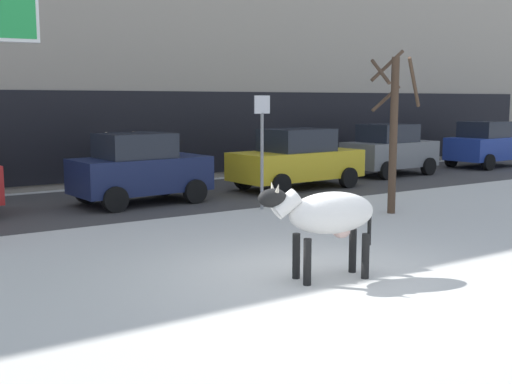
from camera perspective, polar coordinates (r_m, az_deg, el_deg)
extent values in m
plane|color=silver|center=(9.97, 5.56, -7.53)|extent=(120.00, 120.00, 0.00)
cube|color=#423F3F|center=(17.33, -12.63, -0.92)|extent=(60.00, 5.60, 0.01)
cube|color=black|center=(20.19, -16.07, 4.79)|extent=(43.12, 0.10, 2.80)
ellipsoid|color=silver|center=(9.64, 6.80, -1.87)|extent=(1.50, 0.89, 0.64)
ellipsoid|color=black|center=(9.82, 6.88, -1.39)|extent=(0.61, 0.39, 0.40)
cylinder|color=black|center=(9.39, 4.63, -6.29)|extent=(0.12, 0.12, 0.70)
cylinder|color=black|center=(9.74, 3.63, -5.76)|extent=(0.12, 0.12, 0.70)
cylinder|color=black|center=(9.85, 9.80, -5.70)|extent=(0.12, 0.12, 0.70)
cylinder|color=black|center=(10.17, 8.68, -5.22)|extent=(0.12, 0.12, 0.70)
cylinder|color=silver|center=(9.29, 2.73, -1.08)|extent=(0.52, 0.36, 0.44)
ellipsoid|color=black|center=(9.18, 1.47, -0.54)|extent=(0.48, 0.33, 0.28)
cone|color=beige|center=(9.08, 1.98, 0.37)|extent=(0.08, 0.12, 0.15)
cone|color=beige|center=(9.28, 1.45, 0.54)|extent=(0.08, 0.12, 0.15)
cylinder|color=black|center=(10.01, 10.15, -3.03)|extent=(0.06, 0.06, 0.60)
ellipsoid|color=beige|center=(9.78, 7.68, -3.53)|extent=(0.33, 0.29, 0.20)
cube|color=#19234C|center=(16.94, -10.31, 1.56)|extent=(3.60, 1.93, 0.90)
cube|color=#1E232D|center=(16.81, -10.83, 4.12)|extent=(1.89, 1.61, 0.64)
cylinder|color=black|center=(18.27, -8.32, 0.66)|extent=(0.65, 0.26, 0.64)
cylinder|color=black|center=(16.82, -5.50, 0.06)|extent=(0.65, 0.26, 0.64)
cylinder|color=black|center=(17.30, -14.91, 0.04)|extent=(0.65, 0.26, 0.64)
cylinder|color=black|center=(15.75, -12.54, -0.66)|extent=(0.65, 0.26, 0.64)
cube|color=gold|center=(19.57, 3.67, 2.47)|extent=(4.31, 2.03, 0.84)
cube|color=#1E232D|center=(19.51, 3.69, 4.69)|extent=(2.10, 1.68, 0.68)
cylinder|color=black|center=(21.18, 4.89, 1.75)|extent=(0.65, 0.26, 0.64)
cylinder|color=black|center=(19.92, 8.29, 1.28)|extent=(0.65, 0.26, 0.64)
cylinder|color=black|center=(19.46, -1.08, 1.20)|extent=(0.65, 0.26, 0.64)
cylinder|color=black|center=(18.08, 2.22, 0.66)|extent=(0.65, 0.26, 0.64)
cube|color=slate|center=(23.55, 11.95, 3.35)|extent=(3.60, 1.93, 0.90)
cube|color=#1E232D|center=(23.39, 11.76, 5.21)|extent=(1.89, 1.61, 0.64)
cylinder|color=black|center=(25.00, 12.15, 2.58)|extent=(0.65, 0.26, 0.64)
cylinder|color=black|center=(23.94, 15.24, 2.23)|extent=(0.65, 0.26, 0.64)
cylinder|color=black|center=(23.33, 8.50, 2.28)|extent=(0.65, 0.26, 0.64)
cylinder|color=black|center=(22.19, 11.65, 1.90)|extent=(0.65, 0.26, 0.64)
cube|color=#233D9E|center=(27.62, 20.00, 3.73)|extent=(3.60, 1.93, 0.90)
cube|color=#1E232D|center=(27.45, 19.90, 5.32)|extent=(1.89, 1.61, 0.64)
cylinder|color=black|center=(29.06, 19.76, 3.05)|extent=(0.65, 0.26, 0.64)
cylinder|color=black|center=(27.19, 17.14, 2.84)|extent=(0.65, 0.26, 0.64)
cylinder|color=black|center=(26.24, 20.16, 2.52)|extent=(0.65, 0.26, 0.64)
cylinder|color=#282833|center=(20.65, -10.86, 1.80)|extent=(0.24, 0.24, 0.88)
cube|color=#2D4C93|center=(20.58, -10.92, 3.90)|extent=(0.36, 0.22, 0.64)
sphere|color=#9E7051|center=(20.55, -10.95, 5.10)|extent=(0.20, 0.20, 0.20)
cylinder|color=#282833|center=(20.32, -13.19, 1.63)|extent=(0.24, 0.24, 0.88)
cube|color=#232328|center=(20.25, -13.26, 3.76)|extent=(0.36, 0.22, 0.64)
sphere|color=beige|center=(20.22, -13.30, 4.98)|extent=(0.20, 0.20, 0.20)
cylinder|color=#4C3828|center=(15.48, 12.24, 4.91)|extent=(0.19, 0.19, 3.71)
cylinder|color=#4C3828|center=(15.76, 11.59, 8.22)|extent=(0.79, 0.24, 0.64)
cylinder|color=#4C3828|center=(15.34, 14.01, 9.52)|extent=(0.89, 0.51, 1.13)
cylinder|color=#4C3828|center=(15.83, 11.71, 11.05)|extent=(0.85, 0.34, 0.77)
cylinder|color=#4C3828|center=(15.27, 11.13, 10.57)|extent=(0.29, 0.84, 0.62)
cylinder|color=gray|center=(15.74, 0.54, 2.76)|extent=(0.08, 0.08, 2.40)
cube|color=silver|center=(15.66, 0.55, 7.86)|extent=(0.44, 0.04, 0.44)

